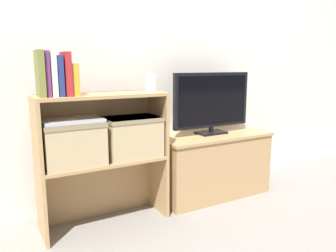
{
  "coord_description": "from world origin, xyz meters",
  "views": [
    {
      "loc": [
        -1.08,
        -1.75,
        0.99
      ],
      "look_at": [
        0.0,
        0.14,
        0.59
      ],
      "focal_mm": 35.0,
      "sensor_mm": 36.0,
      "label": 1
    }
  ],
  "objects_px": {
    "tv": "(212,101)",
    "storage_basket_left": "(73,142)",
    "book_mustard": "(74,80)",
    "laptop": "(72,120)",
    "book_plum": "(46,74)",
    "book_navy": "(59,76)",
    "tv_stand": "(210,164)",
    "book_olive": "(40,74)",
    "baby_monitor": "(150,83)",
    "storage_basket_right": "(132,135)",
    "book_crimson": "(66,74)",
    "book_ivory": "(52,73)"
  },
  "relations": [
    {
      "from": "book_ivory",
      "to": "storage_basket_left",
      "type": "bearing_deg",
      "value": 16.18
    },
    {
      "from": "book_olive",
      "to": "book_ivory",
      "type": "xyz_separation_m",
      "value": [
        0.06,
        0.0,
        0.01
      ]
    },
    {
      "from": "tv_stand",
      "to": "book_crimson",
      "type": "relative_size",
      "value": 3.72
    },
    {
      "from": "book_plum",
      "to": "storage_basket_left",
      "type": "xyz_separation_m",
      "value": [
        0.13,
        0.03,
        -0.39
      ]
    },
    {
      "from": "laptop",
      "to": "book_plum",
      "type": "bearing_deg",
      "value": -167.66
    },
    {
      "from": "book_plum",
      "to": "book_mustard",
      "type": "bearing_deg",
      "value": 0.0
    },
    {
      "from": "storage_basket_right",
      "to": "tv_stand",
      "type": "bearing_deg",
      "value": 6.69
    },
    {
      "from": "tv",
      "to": "storage_basket_left",
      "type": "distance_m",
      "value": 1.08
    },
    {
      "from": "book_navy",
      "to": "storage_basket_left",
      "type": "distance_m",
      "value": 0.39
    },
    {
      "from": "book_ivory",
      "to": "storage_basket_right",
      "type": "relative_size",
      "value": 0.74
    },
    {
      "from": "tv",
      "to": "book_mustard",
      "type": "height_order",
      "value": "book_mustard"
    },
    {
      "from": "storage_basket_left",
      "to": "laptop",
      "type": "xyz_separation_m",
      "value": [
        0.0,
        0.0,
        0.13
      ]
    },
    {
      "from": "baby_monitor",
      "to": "laptop",
      "type": "relative_size",
      "value": 0.41
    },
    {
      "from": "book_plum",
      "to": "book_crimson",
      "type": "relative_size",
      "value": 1.02
    },
    {
      "from": "storage_basket_left",
      "to": "laptop",
      "type": "relative_size",
      "value": 1.04
    },
    {
      "from": "book_plum",
      "to": "storage_basket_left",
      "type": "bearing_deg",
      "value": 12.34
    },
    {
      "from": "book_crimson",
      "to": "storage_basket_left",
      "type": "distance_m",
      "value": 0.39
    },
    {
      "from": "book_mustard",
      "to": "tv",
      "type": "bearing_deg",
      "value": 5.85
    },
    {
      "from": "book_crimson",
      "to": "tv",
      "type": "bearing_deg",
      "value": 5.65
    },
    {
      "from": "book_navy",
      "to": "book_mustard",
      "type": "relative_size",
      "value": 1.24
    },
    {
      "from": "book_olive",
      "to": "book_navy",
      "type": "distance_m",
      "value": 0.1
    },
    {
      "from": "book_plum",
      "to": "book_navy",
      "type": "relative_size",
      "value": 1.11
    },
    {
      "from": "book_crimson",
      "to": "storage_basket_left",
      "type": "bearing_deg",
      "value": 50.07
    },
    {
      "from": "book_olive",
      "to": "book_plum",
      "type": "xyz_separation_m",
      "value": [
        0.03,
        0.0,
        -0.0
      ]
    },
    {
      "from": "tv",
      "to": "book_olive",
      "type": "height_order",
      "value": "book_olive"
    },
    {
      "from": "book_crimson",
      "to": "book_olive",
      "type": "bearing_deg",
      "value": 180.0
    },
    {
      "from": "book_plum",
      "to": "laptop",
      "type": "xyz_separation_m",
      "value": [
        0.13,
        0.03,
        -0.26
      ]
    },
    {
      "from": "book_plum",
      "to": "laptop",
      "type": "relative_size",
      "value": 0.73
    },
    {
      "from": "tv_stand",
      "to": "laptop",
      "type": "distance_m",
      "value": 1.15
    },
    {
      "from": "baby_monitor",
      "to": "laptop",
      "type": "bearing_deg",
      "value": -178.33
    },
    {
      "from": "book_crimson",
      "to": "tv_stand",
      "type": "bearing_deg",
      "value": 5.73
    },
    {
      "from": "book_navy",
      "to": "book_mustard",
      "type": "distance_m",
      "value": 0.08
    },
    {
      "from": "storage_basket_left",
      "to": "book_plum",
      "type": "bearing_deg",
      "value": -167.66
    },
    {
      "from": "baby_monitor",
      "to": "book_ivory",
      "type": "bearing_deg",
      "value": -176.0
    },
    {
      "from": "book_navy",
      "to": "book_crimson",
      "type": "distance_m",
      "value": 0.04
    },
    {
      "from": "book_navy",
      "to": "baby_monitor",
      "type": "xyz_separation_m",
      "value": [
        0.58,
        0.04,
        -0.05
      ]
    },
    {
      "from": "tv",
      "to": "storage_basket_left",
      "type": "relative_size",
      "value": 1.9
    },
    {
      "from": "book_navy",
      "to": "tv",
      "type": "bearing_deg",
      "value": 5.45
    },
    {
      "from": "tv_stand",
      "to": "baby_monitor",
      "type": "xyz_separation_m",
      "value": [
        -0.55,
        -0.07,
        0.64
      ]
    },
    {
      "from": "tv_stand",
      "to": "book_olive",
      "type": "bearing_deg",
      "value": -174.91
    },
    {
      "from": "tv_stand",
      "to": "storage_basket_right",
      "type": "height_order",
      "value": "storage_basket_right"
    },
    {
      "from": "book_plum",
      "to": "book_ivory",
      "type": "relative_size",
      "value": 0.94
    },
    {
      "from": "storage_basket_right",
      "to": "book_navy",
      "type": "bearing_deg",
      "value": -176.33
    },
    {
      "from": "tv_stand",
      "to": "book_olive",
      "type": "distance_m",
      "value": 1.41
    },
    {
      "from": "book_mustard",
      "to": "laptop",
      "type": "bearing_deg",
      "value": 119.26
    },
    {
      "from": "tv",
      "to": "book_crimson",
      "type": "relative_size",
      "value": 2.78
    },
    {
      "from": "tv",
      "to": "storage_basket_right",
      "type": "distance_m",
      "value": 0.72
    },
    {
      "from": "book_navy",
      "to": "baby_monitor",
      "type": "distance_m",
      "value": 0.58
    },
    {
      "from": "book_plum",
      "to": "storage_basket_left",
      "type": "distance_m",
      "value": 0.41
    },
    {
      "from": "book_crimson",
      "to": "baby_monitor",
      "type": "xyz_separation_m",
      "value": [
        0.54,
        0.04,
        -0.06
      ]
    }
  ]
}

